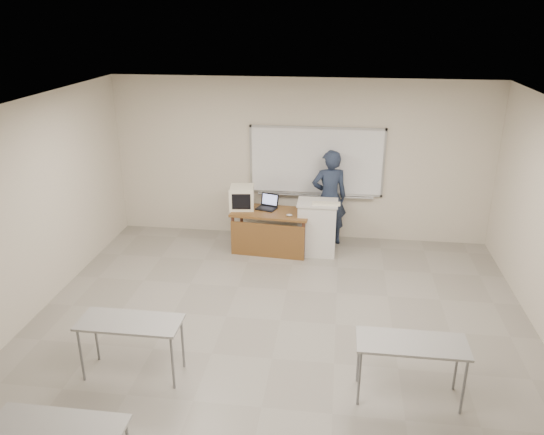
# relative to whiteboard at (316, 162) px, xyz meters

# --- Properties ---
(floor) EXTENTS (7.00, 8.00, 0.01)m
(floor) POSITION_rel_whiteboard_xyz_m (-0.30, -3.97, -1.49)
(floor) COLOR gray
(floor) RESTS_ON ground
(whiteboard) EXTENTS (2.48, 0.10, 1.31)m
(whiteboard) POSITION_rel_whiteboard_xyz_m (0.00, 0.00, 0.00)
(whiteboard) COLOR white
(whiteboard) RESTS_ON floor
(student_desks) EXTENTS (4.40, 2.20, 0.73)m
(student_desks) POSITION_rel_whiteboard_xyz_m (-0.30, -5.32, -0.81)
(student_desks) COLOR gray
(student_desks) RESTS_ON floor
(instructor_desk) EXTENTS (1.38, 0.69, 0.75)m
(instructor_desk) POSITION_rel_whiteboard_xyz_m (-0.74, -0.84, -0.94)
(instructor_desk) COLOR brown
(instructor_desk) RESTS_ON floor
(podium) EXTENTS (0.70, 0.51, 0.98)m
(podium) POSITION_rel_whiteboard_xyz_m (0.08, -0.77, -0.99)
(podium) COLOR silver
(podium) RESTS_ON floor
(crt_monitor) EXTENTS (0.43, 0.48, 0.41)m
(crt_monitor) POSITION_rel_whiteboard_xyz_m (-1.29, -0.61, -0.53)
(crt_monitor) COLOR #EEE8CA
(crt_monitor) RESTS_ON instructor_desk
(laptop) EXTENTS (0.34, 0.31, 0.25)m
(laptop) POSITION_rel_whiteboard_xyz_m (-0.84, -0.58, -0.67)
(laptop) COLOR black
(laptop) RESTS_ON instructor_desk
(mouse) EXTENTS (0.11, 0.08, 0.04)m
(mouse) POSITION_rel_whiteboard_xyz_m (-0.40, -0.93, -0.71)
(mouse) COLOR silver
(mouse) RESTS_ON instructor_desk
(keyboard) EXTENTS (0.48, 0.17, 0.03)m
(keyboard) POSITION_rel_whiteboard_xyz_m (0.23, -0.89, -0.48)
(keyboard) COLOR #EEE8CA
(keyboard) RESTS_ON podium
(presenter) EXTENTS (0.73, 0.56, 1.79)m
(presenter) POSITION_rel_whiteboard_xyz_m (0.27, -0.27, -0.59)
(presenter) COLOR black
(presenter) RESTS_ON floor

